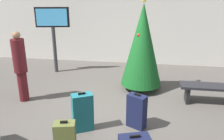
# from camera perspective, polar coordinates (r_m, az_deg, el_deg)

# --- Properties ---
(ground_plane) EXTENTS (16.00, 16.00, 0.00)m
(ground_plane) POSITION_cam_1_polar(r_m,az_deg,el_deg) (5.51, -2.02, -10.53)
(ground_plane) COLOR #514C47
(back_wall) EXTENTS (16.00, 0.20, 3.04)m
(back_wall) POSITION_cam_1_polar(r_m,az_deg,el_deg) (8.93, 2.75, 11.38)
(back_wall) COLOR beige
(back_wall) RESTS_ON ground_plane
(holiday_tree) EXTENTS (1.12, 1.12, 2.51)m
(holiday_tree) POSITION_cam_1_polar(r_m,az_deg,el_deg) (6.42, 7.31, 6.00)
(holiday_tree) COLOR #4C3319
(holiday_tree) RESTS_ON ground_plane
(flight_info_kiosk) EXTENTS (1.08, 0.28, 2.16)m
(flight_info_kiosk) POSITION_cam_1_polar(r_m,az_deg,el_deg) (8.02, -14.09, 10.23)
(flight_info_kiosk) COLOR #333338
(flight_info_kiosk) RESTS_ON ground_plane
(waiting_bench) EXTENTS (1.56, 0.44, 0.48)m
(waiting_bench) POSITION_cam_1_polar(r_m,az_deg,el_deg) (6.32, 23.06, -4.44)
(waiting_bench) COLOR black
(waiting_bench) RESTS_ON ground_plane
(traveller_0) EXTENTS (0.44, 0.44, 1.78)m
(traveller_0) POSITION_cam_1_polar(r_m,az_deg,el_deg) (6.20, -21.28, 1.10)
(traveller_0) COLOR #4C1419
(traveller_0) RESTS_ON ground_plane
(suitcase_0) EXTENTS (0.39, 0.29, 0.70)m
(suitcase_0) POSITION_cam_1_polar(r_m,az_deg,el_deg) (4.17, -11.20, -16.34)
(suitcase_0) COLOR #59602D
(suitcase_0) RESTS_ON ground_plane
(suitcase_1) EXTENTS (0.43, 0.36, 0.75)m
(suitcase_1) POSITION_cam_1_polar(r_m,az_deg,el_deg) (4.90, 5.97, -9.88)
(suitcase_1) COLOR #141938
(suitcase_1) RESTS_ON ground_plane
(suitcase_4) EXTENTS (0.46, 0.39, 0.82)m
(suitcase_4) POSITION_cam_1_polar(r_m,az_deg,el_deg) (4.81, -7.10, -10.11)
(suitcase_4) COLOR #19606B
(suitcase_4) RESTS_ON ground_plane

